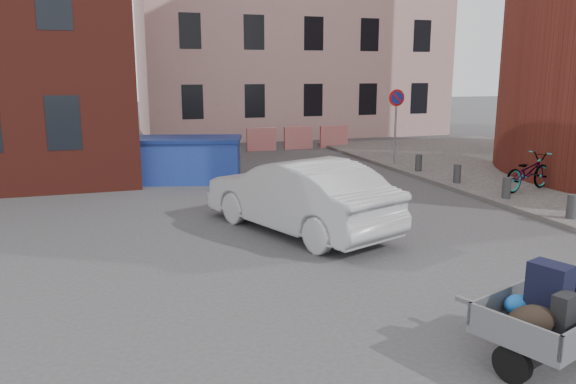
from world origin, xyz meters
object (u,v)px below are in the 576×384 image
object	(u,v)px
bicycle	(528,172)
trailer	(548,314)
dumpster	(188,159)
silver_car	(298,195)

from	to	relation	value
bicycle	trailer	bearing A→B (deg)	123.77
dumpster	bicycle	distance (m)	10.01
trailer	silver_car	world-z (taller)	silver_car
dumpster	trailer	bearing A→B (deg)	-63.46
trailer	silver_car	size ratio (longest dim) A/B	0.41
trailer	bicycle	world-z (taller)	trailer
trailer	silver_car	distance (m)	6.29
dumpster	silver_car	world-z (taller)	silver_car
silver_car	dumpster	bearing A→B (deg)	-98.68
trailer	dumpster	world-z (taller)	dumpster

